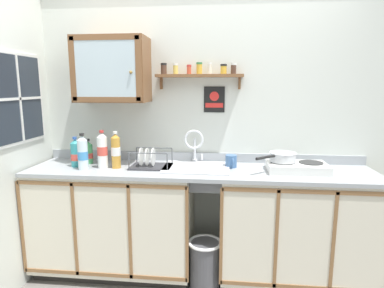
{
  "coord_description": "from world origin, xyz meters",
  "views": [
    {
      "loc": [
        0.21,
        -2.19,
        1.6
      ],
      "look_at": [
        -0.07,
        0.43,
        1.13
      ],
      "focal_mm": 29.98,
      "sensor_mm": 36.0,
      "label": 1
    }
  ],
  "objects": [
    {
      "name": "wall_cabinet",
      "position": [
        -0.74,
        0.45,
        1.74
      ],
      "size": [
        0.59,
        0.34,
        0.53
      ],
      "color": "brown"
    },
    {
      "name": "back_wall",
      "position": [
        0.0,
        0.63,
        1.22
      ],
      "size": [
        3.43,
        0.07,
        2.43
      ],
      "color": "silver",
      "rests_on": "ground"
    },
    {
      "name": "lower_cabinet_run_right",
      "position": [
        0.79,
        0.32,
        0.46
      ],
      "size": [
        1.23,
        0.57,
        0.91
      ],
      "color": "black",
      "rests_on": "ground"
    },
    {
      "name": "bottle_soda_green_5",
      "position": [
        -0.97,
        0.41,
        1.04
      ],
      "size": [
        0.07,
        0.07,
        0.22
      ],
      "color": "#4CB266",
      "rests_on": "countertop"
    },
    {
      "name": "bottle_opaque_white_2",
      "position": [
        -0.79,
        0.27,
        1.09
      ],
      "size": [
        0.08,
        0.08,
        0.31
      ],
      "color": "white",
      "rests_on": "countertop"
    },
    {
      "name": "mug",
      "position": [
        0.26,
        0.4,
        0.99
      ],
      "size": [
        0.09,
        0.13,
        0.1
      ],
      "color": "#3F6699",
      "rests_on": "countertop"
    },
    {
      "name": "bottle_juice_amber_3",
      "position": [
        -0.68,
        0.29,
        1.08
      ],
      "size": [
        0.07,
        0.07,
        0.3
      ],
      "color": "gold",
      "rests_on": "countertop"
    },
    {
      "name": "warning_sign",
      "position": [
        0.1,
        0.6,
        1.49
      ],
      "size": [
        0.18,
        0.01,
        0.22
      ],
      "color": "black"
    },
    {
      "name": "spice_shelf",
      "position": [
        -0.02,
        0.53,
        1.71
      ],
      "size": [
        0.73,
        0.14,
        0.22
      ],
      "color": "brown"
    },
    {
      "name": "trash_bin",
      "position": [
        0.06,
        0.16,
        0.21
      ],
      "size": [
        0.27,
        0.27,
        0.4
      ],
      "color": "#4C4C51",
      "rests_on": "ground"
    },
    {
      "name": "dish_rack",
      "position": [
        -0.41,
        0.33,
        0.98
      ],
      "size": [
        0.34,
        0.25,
        0.16
      ],
      "color": "#333338",
      "rests_on": "countertop"
    },
    {
      "name": "hot_plate_stove",
      "position": [
        0.77,
        0.33,
        0.98
      ],
      "size": [
        0.46,
        0.29,
        0.07
      ],
      "color": "silver",
      "rests_on": "countertop"
    },
    {
      "name": "backsplash",
      "position": [
        0.0,
        0.59,
        0.98
      ],
      "size": [
        2.79,
        0.02,
        0.08
      ],
      "primitive_type": "cube",
      "color": "#9EA3A8",
      "rests_on": "countertop"
    },
    {
      "name": "bottle_water_blue_1",
      "position": [
        -0.86,
        0.43,
        1.04
      ],
      "size": [
        0.07,
        0.07,
        0.22
      ],
      "color": "#8CB7E0",
      "rests_on": "countertop"
    },
    {
      "name": "window",
      "position": [
        -1.41,
        0.17,
        1.51
      ],
      "size": [
        0.03,
        0.62,
        0.71
      ],
      "color": "#262D38"
    },
    {
      "name": "bottle_detergent_teal_4",
      "position": [
        -1.03,
        0.3,
        1.05
      ],
      "size": [
        0.08,
        0.08,
        0.25
      ],
      "color": "teal",
      "rests_on": "countertop"
    },
    {
      "name": "bottle_water_clear_0",
      "position": [
        -0.93,
        0.21,
        1.08
      ],
      "size": [
        0.08,
        0.08,
        0.29
      ],
      "color": "silver",
      "rests_on": "countertop"
    },
    {
      "name": "sink",
      "position": [
        -0.03,
        0.36,
        0.91
      ],
      "size": [
        0.54,
        0.47,
        0.44
      ],
      "color": "silver",
      "rests_on": "countertop"
    },
    {
      "name": "saucepan",
      "position": [
        0.66,
        0.34,
        1.05
      ],
      "size": [
        0.33,
        0.31,
        0.07
      ],
      "color": "silver",
      "rests_on": "hot_plate_stove"
    },
    {
      "name": "lower_cabinet_run",
      "position": [
        -0.73,
        0.32,
        0.46
      ],
      "size": [
        1.35,
        0.57,
        0.91
      ],
      "color": "black",
      "rests_on": "ground"
    },
    {
      "name": "countertop",
      "position": [
        0.0,
        0.32,
        0.93
      ],
      "size": [
        2.79,
        0.59,
        0.03
      ],
      "primitive_type": "cube",
      "color": "#9EA3A8",
      "rests_on": "lower_cabinet_run"
    }
  ]
}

